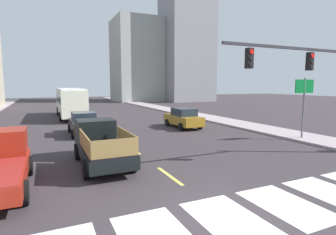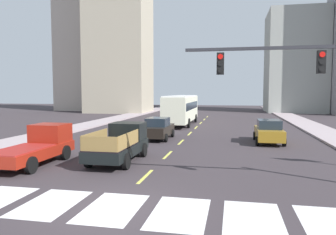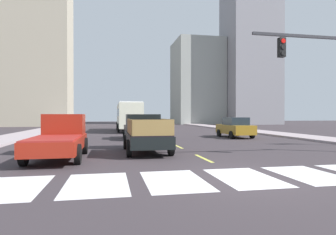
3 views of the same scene
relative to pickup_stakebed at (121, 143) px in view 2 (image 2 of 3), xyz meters
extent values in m
plane|color=#372F33|center=(2.23, -7.07, -0.94)|extent=(160.00, 160.00, 0.00)
cube|color=#A49397|center=(-9.73, 10.93, -0.86)|extent=(3.09, 110.00, 0.15)
cube|color=silver|center=(0.03, -7.07, -0.93)|extent=(1.73, 2.89, 0.01)
cube|color=silver|center=(2.23, -7.07, -0.93)|extent=(1.73, 2.89, 0.01)
cube|color=silver|center=(4.43, -7.07, -0.93)|extent=(1.73, 2.89, 0.01)
cube|color=silver|center=(6.64, -7.07, -0.93)|extent=(1.73, 2.89, 0.01)
cube|color=silver|center=(8.84, -7.07, -0.93)|extent=(1.73, 2.89, 0.01)
cube|color=#D1CE51|center=(2.23, -3.07, -0.93)|extent=(0.16, 2.40, 0.01)
cube|color=#D1CE51|center=(2.23, 1.93, -0.93)|extent=(0.16, 2.40, 0.01)
cube|color=#D1CE51|center=(2.23, 6.93, -0.93)|extent=(0.16, 2.40, 0.01)
cube|color=#D1CE51|center=(2.23, 11.93, -0.93)|extent=(0.16, 2.40, 0.01)
cube|color=#D1CE51|center=(2.23, 16.93, -0.93)|extent=(0.16, 2.40, 0.01)
cube|color=#D1CE51|center=(2.23, 21.93, -0.93)|extent=(0.16, 2.40, 0.01)
cube|color=#D1CE51|center=(2.23, 26.93, -0.93)|extent=(0.16, 2.40, 0.01)
cube|color=#D1CE51|center=(2.23, 31.93, -0.93)|extent=(0.16, 2.40, 0.01)
cube|color=black|center=(0.00, -0.44, -0.26)|extent=(1.96, 5.20, 0.56)
cube|color=black|center=(0.00, 1.26, 0.52)|extent=(1.84, 1.60, 1.00)
cube|color=#19232D|center=(0.00, 1.70, 0.70)|extent=(1.72, 0.08, 0.56)
cube|color=black|center=(0.00, -1.39, 0.05)|extent=(1.84, 3.30, 0.06)
cylinder|color=black|center=(-0.98, 1.12, -0.54)|extent=(0.22, 0.80, 0.80)
cylinder|color=black|center=(0.98, 1.12, -0.54)|extent=(0.22, 0.80, 0.80)
cylinder|color=black|center=(-0.98, -2.00, -0.54)|extent=(0.22, 0.80, 0.80)
cylinder|color=black|center=(0.98, -2.00, -0.54)|extent=(0.22, 0.80, 0.80)
cube|color=olive|center=(-0.90, -1.39, 0.43)|extent=(0.06, 3.17, 0.70)
cube|color=olive|center=(0.90, -1.39, 0.43)|extent=(0.06, 3.17, 0.70)
cube|color=olive|center=(0.00, -2.97, 0.43)|extent=(1.80, 0.06, 0.70)
cube|color=maroon|center=(-4.02, -2.08, -0.26)|extent=(1.96, 5.20, 0.56)
cube|color=maroon|center=(-4.02, -0.38, 0.52)|extent=(1.84, 1.60, 1.00)
cube|color=#19232D|center=(-4.02, 0.06, 0.70)|extent=(1.72, 0.08, 0.56)
cube|color=maroon|center=(-4.02, -3.03, 0.05)|extent=(1.84, 3.30, 0.06)
cylinder|color=black|center=(-5.00, -0.52, -0.54)|extent=(0.22, 0.80, 0.80)
cylinder|color=black|center=(-3.04, -0.52, -0.54)|extent=(0.22, 0.80, 0.80)
cylinder|color=black|center=(-3.04, -3.64, -0.54)|extent=(0.22, 0.80, 0.80)
cube|color=beige|center=(0.27, 19.41, 0.91)|extent=(2.50, 10.80, 2.70)
cube|color=#19232D|center=(0.27, 19.41, 1.26)|extent=(2.52, 9.94, 0.80)
cube|color=silver|center=(0.27, 19.41, 2.32)|extent=(2.40, 10.37, 0.12)
cylinder|color=black|center=(-0.98, 22.76, -0.44)|extent=(0.22, 1.00, 1.00)
cylinder|color=black|center=(1.52, 22.76, -0.44)|extent=(0.22, 1.00, 1.00)
cylinder|color=black|center=(-0.98, 16.44, -0.44)|extent=(0.22, 1.00, 1.00)
cylinder|color=black|center=(1.52, 16.44, -0.44)|extent=(0.22, 1.00, 1.00)
cube|color=black|center=(0.22, 8.06, -0.24)|extent=(1.80, 4.40, 0.76)
cube|color=#1E2833|center=(0.22, 7.91, 0.46)|extent=(1.58, 2.11, 0.64)
cylinder|color=black|center=(-0.68, 9.42, -0.62)|extent=(0.22, 0.64, 0.64)
cylinder|color=black|center=(1.12, 9.42, -0.62)|extent=(0.22, 0.64, 0.64)
cylinder|color=black|center=(-0.68, 6.69, -0.62)|extent=(0.22, 0.64, 0.64)
cylinder|color=black|center=(1.12, 6.69, -0.62)|extent=(0.22, 0.64, 0.64)
cube|color=olive|center=(8.61, 7.85, -0.24)|extent=(1.80, 4.40, 0.76)
cube|color=#1E2833|center=(8.61, 7.70, 0.46)|extent=(1.58, 2.11, 0.64)
cylinder|color=black|center=(7.71, 9.21, -0.62)|extent=(0.22, 0.64, 0.64)
cylinder|color=black|center=(9.51, 9.21, -0.62)|extent=(0.22, 0.64, 0.64)
cylinder|color=black|center=(7.71, 6.49, -0.62)|extent=(0.22, 0.64, 0.64)
cylinder|color=black|center=(9.51, 6.49, -0.62)|extent=(0.22, 0.64, 0.64)
cube|color=#2D2D33|center=(8.69, -3.90, 4.46)|extent=(9.11, 0.12, 0.12)
cube|color=black|center=(9.15, -3.90, 3.91)|extent=(0.28, 0.24, 0.84)
cylinder|color=red|center=(9.15, -4.03, 4.17)|extent=(0.20, 0.04, 0.20)
cylinder|color=black|center=(9.15, -4.03, 3.91)|extent=(0.20, 0.04, 0.20)
cylinder|color=black|center=(9.15, -4.03, 3.65)|extent=(0.20, 0.04, 0.20)
cube|color=black|center=(5.50, -3.90, 3.91)|extent=(0.28, 0.24, 0.84)
cylinder|color=red|center=(5.50, -4.03, 4.17)|extent=(0.20, 0.04, 0.20)
cylinder|color=black|center=(5.50, -4.03, 3.91)|extent=(0.20, 0.04, 0.20)
cylinder|color=black|center=(5.50, -4.03, 3.65)|extent=(0.20, 0.04, 0.20)
cube|color=#A89C86|center=(-14.22, 39.02, 16.32)|extent=(10.69, 8.31, 34.51)
cube|color=#949891|center=(16.93, 46.52, 8.16)|extent=(9.84, 10.71, 18.19)
cube|color=#BBAB9F|center=(-23.41, 44.89, 13.63)|extent=(10.12, 8.26, 29.14)
camera|label=1|loc=(-2.31, -12.85, 2.83)|focal=28.74mm
camera|label=2|loc=(6.01, -16.71, 2.84)|focal=34.55mm
camera|label=3|loc=(-1.78, -15.30, 0.98)|focal=30.96mm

